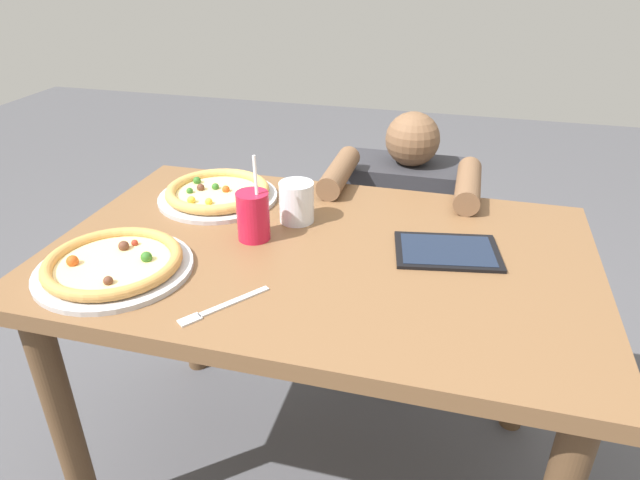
# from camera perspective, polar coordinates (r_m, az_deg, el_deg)

# --- Properties ---
(ground_plane) EXTENTS (8.00, 8.00, 0.00)m
(ground_plane) POSITION_cam_1_polar(r_m,az_deg,el_deg) (1.82, -0.00, -22.00)
(ground_plane) COLOR #4C4C51
(dining_table) EXTENTS (1.27, 0.82, 0.75)m
(dining_table) POSITION_cam_1_polar(r_m,az_deg,el_deg) (1.39, -0.01, -5.03)
(dining_table) COLOR brown
(dining_table) RESTS_ON ground
(pizza_near) EXTENTS (0.34, 0.34, 0.04)m
(pizza_near) POSITION_cam_1_polar(r_m,az_deg,el_deg) (1.32, -20.22, -2.32)
(pizza_near) COLOR #B7B7BC
(pizza_near) RESTS_ON dining_table
(pizza_far) EXTENTS (0.33, 0.33, 0.04)m
(pizza_far) POSITION_cam_1_polar(r_m,az_deg,el_deg) (1.61, -10.34, 4.73)
(pizza_far) COLOR #B7B7BC
(pizza_far) RESTS_ON dining_table
(drink_cup_colored) EXTENTS (0.08, 0.08, 0.21)m
(drink_cup_colored) POSITION_cam_1_polar(r_m,az_deg,el_deg) (1.36, -6.80, 2.48)
(drink_cup_colored) COLOR red
(drink_cup_colored) RESTS_ON dining_table
(water_cup_clear) EXTENTS (0.09, 0.09, 0.11)m
(water_cup_clear) POSITION_cam_1_polar(r_m,az_deg,el_deg) (1.45, -2.39, 3.90)
(water_cup_clear) COLOR silver
(water_cup_clear) RESTS_ON dining_table
(fork) EXTENTS (0.14, 0.17, 0.00)m
(fork) POSITION_cam_1_polar(r_m,az_deg,el_deg) (1.14, -10.05, -6.72)
(fork) COLOR silver
(fork) RESTS_ON dining_table
(tablet) EXTENTS (0.27, 0.21, 0.01)m
(tablet) POSITION_cam_1_polar(r_m,az_deg,el_deg) (1.35, 12.78, -1.11)
(tablet) COLOR black
(tablet) RESTS_ON dining_table
(diner_seated) EXTENTS (0.45, 0.54, 0.92)m
(diner_seated) POSITION_cam_1_polar(r_m,az_deg,el_deg) (2.03, 8.41, -1.62)
(diner_seated) COLOR #333847
(diner_seated) RESTS_ON ground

